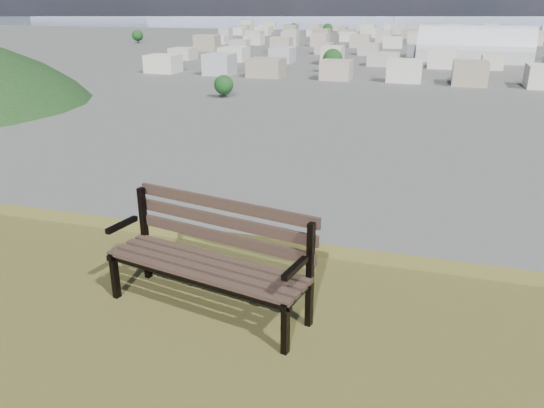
% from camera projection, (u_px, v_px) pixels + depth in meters
% --- Properties ---
extents(park_bench, '(1.94, 0.96, 0.97)m').
position_uv_depth(park_bench, '(212.00, 251.00, 4.67)').
color(park_bench, '#473228').
rests_on(park_bench, hilltop_mesa).
extents(arena, '(53.80, 25.25, 22.21)m').
position_uv_depth(arena, '(474.00, 50.00, 256.42)').
color(arena, beige).
rests_on(arena, ground).
extents(city_blocks, '(395.00, 361.00, 7.00)m').
position_uv_depth(city_blocks, '(438.00, 39.00, 362.29)').
color(city_blocks, beige).
rests_on(city_blocks, ground).
extents(city_trees, '(406.52, 387.20, 9.98)m').
position_uv_depth(city_trees, '(389.00, 44.00, 301.57)').
color(city_trees, black).
rests_on(city_trees, ground).
extents(bay_water, '(2400.00, 700.00, 0.12)m').
position_uv_depth(bay_water, '(441.00, 20.00, 815.13)').
color(bay_water, '#8CA1B2').
rests_on(bay_water, ground).
extents(far_hills, '(2050.00, 340.00, 60.00)m').
position_uv_depth(far_hills, '(417.00, 2.00, 1271.74)').
color(far_hills, '#9BA3C1').
rests_on(far_hills, ground).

